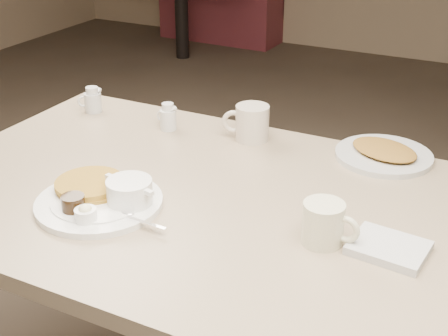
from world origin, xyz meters
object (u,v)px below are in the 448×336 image
at_px(diner_table, 220,259).
at_px(creamer_right, 168,118).
at_px(main_plate, 103,196).
at_px(creamer_left, 93,101).
at_px(coffee_mug_far, 251,123).
at_px(hash_plate, 384,153).
at_px(coffee_mug_near, 325,223).

relative_size(diner_table, creamer_right, 18.75).
bearing_deg(main_plate, creamer_left, 129.77).
relative_size(coffee_mug_far, hash_plate, 0.42).
distance_m(coffee_mug_far, creamer_left, 0.53).
bearing_deg(creamer_right, coffee_mug_near, -31.79).
bearing_deg(hash_plate, diner_table, -126.19).
relative_size(main_plate, coffee_mug_near, 3.01).
distance_m(creamer_left, hash_plate, 0.90).
height_order(diner_table, creamer_right, creamer_right).
distance_m(coffee_mug_near, creamer_right, 0.71).
height_order(creamer_left, hash_plate, creamer_left).
distance_m(creamer_right, hash_plate, 0.62).
relative_size(diner_table, coffee_mug_far, 10.48).
distance_m(coffee_mug_far, hash_plate, 0.37).
xyz_separation_m(main_plate, creamer_right, (-0.10, 0.45, 0.01)).
height_order(main_plate, coffee_mug_far, coffee_mug_far).
relative_size(coffee_mug_near, creamer_left, 1.54).
relative_size(coffee_mug_near, hash_plate, 0.37).
relative_size(main_plate, creamer_left, 4.64).
xyz_separation_m(coffee_mug_near, coffee_mug_far, (-0.35, 0.41, 0.00)).
bearing_deg(coffee_mug_far, creamer_right, -170.44).
height_order(diner_table, coffee_mug_far, coffee_mug_far).
height_order(coffee_mug_near, creamer_left, coffee_mug_near).
height_order(coffee_mug_near, hash_plate, coffee_mug_near).
height_order(main_plate, creamer_left, creamer_left).
height_order(coffee_mug_far, hash_plate, coffee_mug_far).
bearing_deg(creamer_left, hash_plate, 4.64).
xyz_separation_m(coffee_mug_far, creamer_left, (-0.53, -0.03, -0.01)).
bearing_deg(coffee_mug_near, creamer_left, 156.34).
height_order(diner_table, hash_plate, hash_plate).
distance_m(diner_table, creamer_left, 0.72).
bearing_deg(coffee_mug_near, hash_plate, 88.59).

